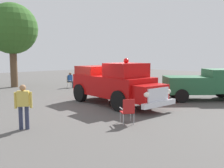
% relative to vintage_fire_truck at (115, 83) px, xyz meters
% --- Properties ---
extents(ground_plane, '(60.00, 60.00, 0.00)m').
position_rel_vintage_fire_truck_xyz_m(ground_plane, '(-0.25, 0.57, -1.20)').
color(ground_plane, '#514F4C').
extents(vintage_fire_truck, '(2.43, 6.00, 2.59)m').
position_rel_vintage_fire_truck_xyz_m(vintage_fire_truck, '(0.00, 0.00, 0.00)').
color(vintage_fire_truck, black).
rests_on(vintage_fire_truck, ground).
extents(classic_hot_rod, '(2.81, 4.67, 1.46)m').
position_rel_vintage_fire_truck_xyz_m(classic_hot_rod, '(4.40, 4.35, -0.45)').
color(classic_hot_rod, black).
rests_on(classic_hot_rod, ground).
extents(parked_pickup, '(4.81, 4.50, 1.90)m').
position_rel_vintage_fire_truck_xyz_m(parked_pickup, '(5.01, -2.64, -0.21)').
color(parked_pickup, black).
rests_on(parked_pickup, ground).
extents(lawn_chair_near_truck, '(0.63, 0.63, 1.02)m').
position_rel_vintage_fire_truck_xyz_m(lawn_chair_near_truck, '(2.06, 7.97, -0.61)').
color(lawn_chair_near_truck, '#B7BABF').
rests_on(lawn_chair_near_truck, ground).
extents(lawn_chair_by_car, '(0.58, 0.57, 1.02)m').
position_rel_vintage_fire_truck_xyz_m(lawn_chair_by_car, '(3.33, 1.09, -0.61)').
color(lawn_chair_by_car, '#B7BABF').
rests_on(lawn_chair_by_car, ground).
extents(lawn_chair_spare, '(0.66, 0.67, 1.02)m').
position_rel_vintage_fire_truck_xyz_m(lawn_chair_spare, '(-2.33, -3.35, -0.61)').
color(lawn_chair_spare, '#B7BABF').
rests_on(lawn_chair_spare, ground).
extents(spectator_seated, '(0.53, 0.63, 1.29)m').
position_rel_vintage_fire_truck_xyz_m(spectator_seated, '(2.10, 7.85, -0.50)').
color(spectator_seated, '#383842').
rests_on(spectator_seated, ground).
extents(spectator_standing, '(0.59, 0.45, 1.68)m').
position_rel_vintage_fire_truck_xyz_m(spectator_standing, '(-5.72, -1.29, -0.23)').
color(spectator_standing, '#2D334C').
rests_on(spectator_standing, ground).
extents(oak_tree_left, '(4.30, 4.30, 7.16)m').
position_rel_vintage_fire_truck_xyz_m(oak_tree_left, '(-1.34, 11.52, 3.76)').
color(oak_tree_left, brown).
rests_on(oak_tree_left, ground).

